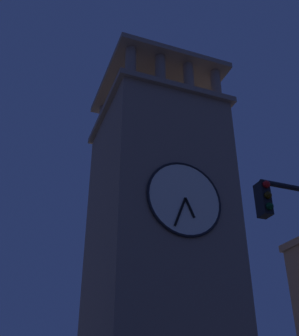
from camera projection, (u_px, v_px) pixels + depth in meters
clocktower at (158, 244)px, 24.89m from camera, size 7.92×8.39×25.55m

